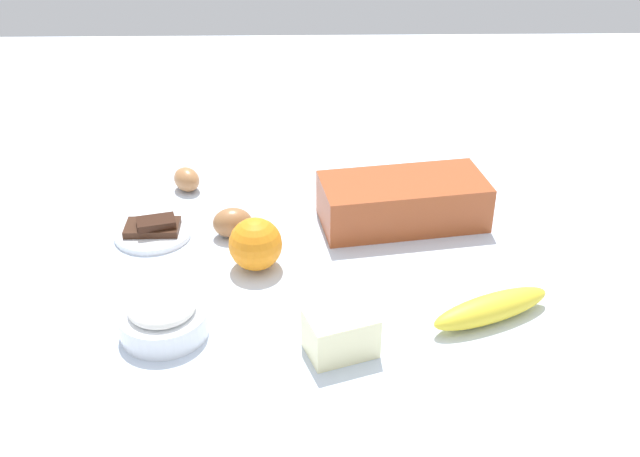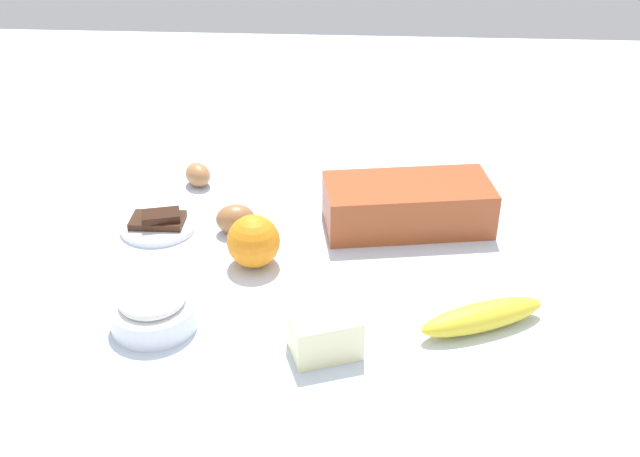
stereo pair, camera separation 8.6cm
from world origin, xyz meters
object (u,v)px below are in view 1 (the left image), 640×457
object	(u,v)px
loaf_pan	(403,200)
banana	(491,308)
butter_block	(341,334)
egg_near_butter	(233,223)
orange_fruit	(255,244)
chocolate_plate	(153,231)
egg_beside_bowl	(187,179)
flour_bowl	(163,317)

from	to	relation	value
loaf_pan	banana	xyz separation A→B (m)	(0.09, -0.28, -0.02)
banana	butter_block	distance (m)	0.23
loaf_pan	egg_near_butter	xyz separation A→B (m)	(-0.29, -0.04, -0.02)
loaf_pan	orange_fruit	distance (m)	0.28
orange_fruit	chocolate_plate	world-z (taller)	orange_fruit
egg_beside_bowl	chocolate_plate	world-z (taller)	egg_beside_bowl
egg_near_butter	chocolate_plate	world-z (taller)	egg_near_butter
orange_fruit	banana	bearing A→B (deg)	-22.72
egg_near_butter	butter_block	bearing A→B (deg)	-60.90
loaf_pan	egg_beside_bowl	size ratio (longest dim) A/B	5.14
banana	chocolate_plate	xyz separation A→B (m)	(-0.52, 0.24, -0.01)
flour_bowl	orange_fruit	bearing A→B (deg)	53.88
loaf_pan	butter_block	xyz separation A→B (m)	(-0.12, -0.34, -0.01)
banana	orange_fruit	xyz separation A→B (m)	(-0.34, 0.14, 0.02)
orange_fruit	egg_beside_bowl	xyz separation A→B (m)	(-0.14, 0.26, -0.02)
orange_fruit	chocolate_plate	distance (m)	0.21
orange_fruit	flour_bowl	bearing A→B (deg)	-126.12
orange_fruit	butter_block	size ratio (longest dim) A/B	0.93
loaf_pan	flour_bowl	bearing A→B (deg)	-149.90
chocolate_plate	flour_bowl	bearing A→B (deg)	-77.12
butter_block	egg_near_butter	xyz separation A→B (m)	(-0.17, 0.30, -0.00)
flour_bowl	banana	bearing A→B (deg)	2.57
flour_bowl	chocolate_plate	xyz separation A→B (m)	(-0.06, 0.26, -0.02)
flour_bowl	orange_fruit	world-z (taller)	orange_fruit
butter_block	chocolate_plate	size ratio (longest dim) A/B	0.69
loaf_pan	egg_beside_bowl	world-z (taller)	loaf_pan
flour_bowl	orange_fruit	xyz separation A→B (m)	(0.12, 0.16, 0.01)
egg_near_butter	chocolate_plate	xyz separation A→B (m)	(-0.13, 0.00, -0.02)
butter_block	chocolate_plate	xyz separation A→B (m)	(-0.30, 0.30, -0.02)
banana	loaf_pan	bearing A→B (deg)	108.76
butter_block	chocolate_plate	bearing A→B (deg)	134.82
banana	butter_block	size ratio (longest dim) A/B	2.11
flour_bowl	egg_beside_bowl	distance (m)	0.43
flour_bowl	chocolate_plate	distance (m)	0.27
orange_fruit	butter_block	world-z (taller)	orange_fruit
butter_block	egg_beside_bowl	size ratio (longest dim) A/B	1.56
butter_block	banana	bearing A→B (deg)	16.63
butter_block	orange_fruit	bearing A→B (deg)	120.90
banana	egg_near_butter	bearing A→B (deg)	148.30
banana	egg_beside_bowl	distance (m)	0.63
flour_bowl	egg_near_butter	size ratio (longest dim) A/B	1.84
flour_bowl	egg_beside_bowl	bearing A→B (deg)	93.23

